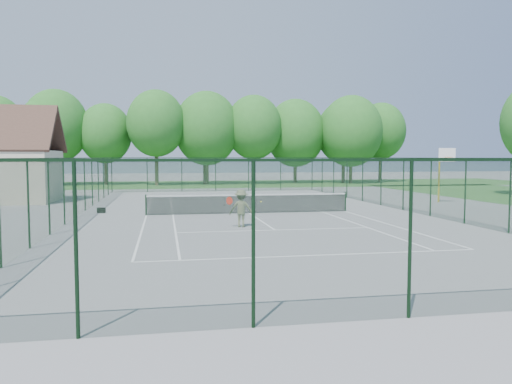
# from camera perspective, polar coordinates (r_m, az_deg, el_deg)

# --- Properties ---
(ground) EXTENTS (140.00, 140.00, 0.00)m
(ground) POSITION_cam_1_polar(r_m,az_deg,el_deg) (27.17, -0.77, -2.45)
(ground) COLOR gray
(ground) RESTS_ON ground
(grass_far) EXTENTS (80.00, 16.00, 0.01)m
(grass_far) POSITION_cam_1_polar(r_m,az_deg,el_deg) (56.88, -5.86, 0.91)
(grass_far) COLOR #39732C
(grass_far) RESTS_ON ground
(court_lines) EXTENTS (11.05, 23.85, 0.01)m
(court_lines) POSITION_cam_1_polar(r_m,az_deg,el_deg) (27.17, -0.77, -2.44)
(court_lines) COLOR white
(court_lines) RESTS_ON ground
(tennis_net) EXTENTS (11.08, 0.08, 1.10)m
(tennis_net) POSITION_cam_1_polar(r_m,az_deg,el_deg) (27.11, -0.77, -1.24)
(tennis_net) COLOR black
(tennis_net) RESTS_ON ground
(fence_enclosure) EXTENTS (18.05, 36.05, 3.02)m
(fence_enclosure) POSITION_cam_1_polar(r_m,az_deg,el_deg) (27.04, -0.77, 0.84)
(fence_enclosure) COLOR #193621
(fence_enclosure) RESTS_ON ground
(tree_line_far) EXTENTS (39.40, 6.40, 9.70)m
(tree_line_far) POSITION_cam_1_polar(r_m,az_deg,el_deg) (56.87, -5.90, 6.94)
(tree_line_far) COLOR #483923
(tree_line_far) RESTS_ON ground
(basketball_goal) EXTENTS (1.20, 1.43, 3.65)m
(basketball_goal) POSITION_cam_1_polar(r_m,az_deg,el_deg) (35.54, 20.63, 2.97)
(basketball_goal) COLOR gold
(basketball_goal) RESTS_ON ground
(sports_bag_a) EXTENTS (0.38, 0.25, 0.29)m
(sports_bag_a) POSITION_cam_1_polar(r_m,az_deg,el_deg) (28.53, -17.19, -2.03)
(sports_bag_a) COLOR black
(sports_bag_a) RESTS_ON ground
(sports_bag_b) EXTENTS (0.43, 0.32, 0.29)m
(sports_bag_b) POSITION_cam_1_polar(r_m,az_deg,el_deg) (28.61, -17.30, -2.00)
(sports_bag_b) COLOR black
(sports_bag_b) RESTS_ON ground
(tennis_player) EXTENTS (1.84, 0.87, 1.64)m
(tennis_player) POSITION_cam_1_polar(r_m,az_deg,el_deg) (21.78, -1.69, -1.87)
(tennis_player) COLOR #575D40
(tennis_player) RESTS_ON ground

